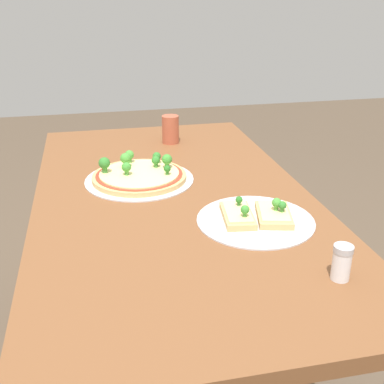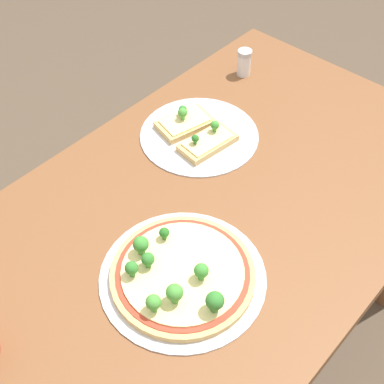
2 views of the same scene
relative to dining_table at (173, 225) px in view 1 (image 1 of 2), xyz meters
The scene contains 5 objects.
dining_table is the anchor object (origin of this frame).
pizza_tray_whole 0.19m from the dining_table, 32.35° to the left, with size 0.32×0.32×0.07m.
pizza_tray_slice 0.29m from the dining_table, 139.57° to the right, with size 0.29×0.29×0.06m.
drinking_cup 0.50m from the dining_table, ahead, with size 0.06×0.06×0.10m, color #AD5138.
condiment_shaker 0.56m from the dining_table, 152.60° to the right, with size 0.04×0.04×0.07m.
Camera 1 is at (-1.21, 0.21, 1.28)m, focal length 45.00 mm.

